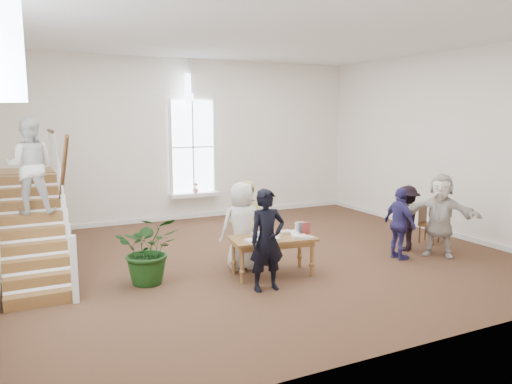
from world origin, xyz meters
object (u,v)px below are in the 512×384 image
woman_cluster_c (440,215)px  floor_plant (149,249)px  library_table (273,241)px  person_yellow (245,221)px  police_officer (267,240)px  side_chair (427,221)px  woman_cluster_b (407,218)px  woman_cluster_a (400,224)px  elderly_woman (242,226)px

woman_cluster_c → floor_plant: woman_cluster_c is taller
library_table → floor_plant: 2.25m
person_yellow → police_officer: bearing=68.4°
person_yellow → woman_cluster_c: bearing=149.6°
police_officer → side_chair: (4.81, 1.19, -0.36)m
woman_cluster_b → police_officer: bearing=-21.2°
woman_cluster_b → woman_cluster_c: (0.30, -0.65, 0.16)m
woman_cluster_c → side_chair: 1.19m
police_officer → woman_cluster_c: (4.21, 0.23, 0.01)m
floor_plant → person_yellow: bearing=14.3°
woman_cluster_a → person_yellow: bearing=67.5°
woman_cluster_a → woman_cluster_c: (0.90, -0.20, 0.13)m
side_chair → woman_cluster_a: bearing=-175.6°
library_table → woman_cluster_a: woman_cluster_a is taller
person_yellow → side_chair: bearing=164.1°
police_officer → person_yellow: police_officer is taller
library_table → woman_cluster_c: 3.78m
elderly_woman → woman_cluster_c: woman_cluster_c is taller
police_officer → side_chair: 4.97m
woman_cluster_b → woman_cluster_c: size_ratio=0.82×
woman_cluster_a → floor_plant: woman_cluster_a is taller
person_yellow → side_chair: (4.41, -0.56, -0.32)m
elderly_woman → side_chair: 4.73m
police_officer → floor_plant: 2.11m
library_table → side_chair: side_chair is taller
elderly_woman → woman_cluster_a: size_ratio=1.14×
floor_plant → elderly_woman: bearing=1.2°
library_table → side_chair: size_ratio=1.77×
woman_cluster_c → person_yellow: bearing=-149.7°
person_yellow → woman_cluster_b: (3.51, -0.87, -0.11)m
elderly_woman → person_yellow: 0.58m
person_yellow → woman_cluster_c: (3.81, -1.52, 0.05)m
police_officer → elderly_woman: (0.10, 1.25, -0.02)m
side_chair → woman_cluster_c: bearing=-144.6°
person_yellow → floor_plant: (-2.11, -0.54, -0.21)m
person_yellow → floor_plant: size_ratio=1.33×
woman_cluster_b → woman_cluster_c: bearing=80.8°
woman_cluster_a → side_chair: (1.51, 0.76, -0.24)m
elderly_woman → woman_cluster_b: 3.83m
police_officer → woman_cluster_b: police_officer is taller
woman_cluster_a → woman_cluster_b: size_ratio=1.04×
elderly_woman → woman_cluster_b: bearing=179.4°
person_yellow → woman_cluster_b: size_ratio=1.15×
police_officer → floor_plant: police_officer is taller
woman_cluster_a → side_chair: bearing=-61.3°
woman_cluster_a → woman_cluster_b: bearing=-51.2°
woman_cluster_b → floor_plant: 5.63m
police_officer → side_chair: bearing=15.9°
library_table → floor_plant: floor_plant is taller
police_officer → woman_cluster_b: bearing=14.7°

